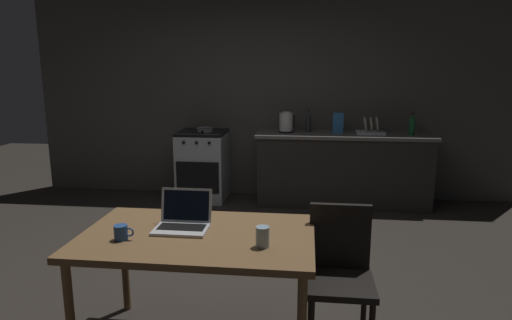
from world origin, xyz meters
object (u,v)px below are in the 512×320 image
(electric_kettle, at_px, (286,123))
(dish_rack, at_px, (370,130))
(chair, at_px, (340,267))
(dining_table, at_px, (198,245))
(drinking_glass, at_px, (263,237))
(frying_pan, at_px, (205,129))
(bottle, at_px, (412,125))
(laptop, at_px, (183,221))
(cereal_box, at_px, (338,123))
(stove_oven, at_px, (203,165))
(bottle_b, at_px, (308,121))
(coffee_mug, at_px, (121,232))

(electric_kettle, distance_m, dish_rack, 1.04)
(chair, bearing_deg, electric_kettle, 82.67)
(electric_kettle, bearing_deg, chair, -80.71)
(dining_table, bearing_deg, dish_rack, 65.70)
(drinking_glass, bearing_deg, chair, 34.15)
(frying_pan, xyz_separation_m, drinking_glass, (1.07, -3.23, -0.13))
(electric_kettle, distance_m, bottle, 1.52)
(laptop, xyz_separation_m, cereal_box, (1.12, 3.05, 0.24))
(chair, distance_m, bottle, 3.13)
(laptop, relative_size, drinking_glass, 2.80)
(chair, relative_size, electric_kettle, 3.36)
(bottle, xyz_separation_m, cereal_box, (-0.87, 0.07, -0.00))
(stove_oven, height_order, drinking_glass, stove_oven)
(frying_pan, distance_m, drinking_glass, 3.40)
(frying_pan, bearing_deg, electric_kettle, 1.68)
(dining_table, xyz_separation_m, electric_kettle, (0.37, 3.11, 0.35))
(electric_kettle, bearing_deg, laptop, -98.91)
(frying_pan, relative_size, bottle_b, 1.38)
(dish_rack, bearing_deg, bottle_b, 174.01)
(dining_table, height_order, cereal_box, cereal_box)
(stove_oven, height_order, coffee_mug, stove_oven)
(chair, relative_size, frying_pan, 2.24)
(laptop, height_order, coffee_mug, laptop)
(electric_kettle, xyz_separation_m, bottle, (1.52, -0.05, 0.00))
(frying_pan, bearing_deg, bottle_b, 4.81)
(chair, xyz_separation_m, cereal_box, (0.16, 2.97, 0.53))
(stove_oven, xyz_separation_m, dish_rack, (2.12, 0.00, 0.50))
(chair, distance_m, electric_kettle, 3.04)
(chair, relative_size, drinking_glass, 7.64)
(stove_oven, bearing_deg, coffee_mug, -84.63)
(bottle, distance_m, drinking_glass, 3.54)
(cereal_box, bearing_deg, drinking_glass, -100.49)
(chair, bearing_deg, stove_oven, 101.27)
(chair, relative_size, coffee_mug, 7.52)
(frying_pan, height_order, drinking_glass, frying_pan)
(bottle, relative_size, coffee_mug, 2.33)
(cereal_box, bearing_deg, chair, -93.05)
(stove_oven, distance_m, chair, 3.34)
(dining_table, bearing_deg, cereal_box, 72.14)
(laptop, bearing_deg, chair, 7.74)
(stove_oven, xyz_separation_m, laptop, (0.60, -3.03, 0.34))
(stove_oven, distance_m, bottle, 2.66)
(dining_table, bearing_deg, bottle, 58.38)
(frying_pan, height_order, coffee_mug, frying_pan)
(cereal_box, bearing_deg, electric_kettle, -178.21)
(chair, xyz_separation_m, bottle_b, (-0.21, 3.03, 0.54))
(laptop, relative_size, dish_rack, 0.94)
(bottle, height_order, frying_pan, bottle)
(chair, bearing_deg, bottle, 53.77)
(stove_oven, relative_size, bottle_b, 3.20)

